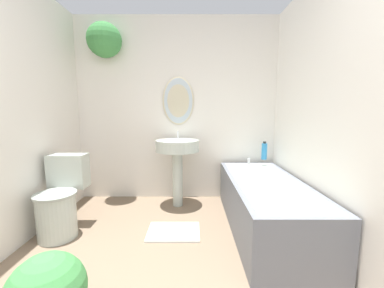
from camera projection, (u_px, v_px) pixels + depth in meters
The scene contains 7 objects.
wall_back at pixel (167, 99), 3.11m from camera, with size 2.74×0.42×2.40m.
wall_right at pixel (342, 109), 1.79m from camera, with size 0.06×2.81×2.40m.
toilet at pixel (61, 201), 2.27m from camera, with size 0.37×0.54×0.75m.
pedestal_sink at pixel (178, 153), 2.90m from camera, with size 0.53×0.53×0.93m.
bathtub at pixel (266, 203), 2.37m from camera, with size 0.70×1.69×0.58m.
shampoo_bottle at pixel (265, 151), 2.99m from camera, with size 0.07×0.07×0.23m.
bath_mat at pixel (174, 232), 2.31m from camera, with size 0.51×0.37×0.02m.
Camera 1 is at (0.20, -0.47, 1.18)m, focal length 22.00 mm.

